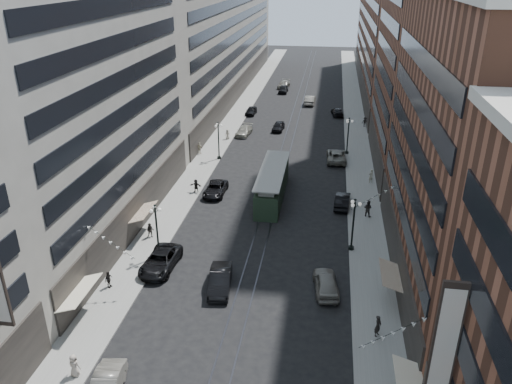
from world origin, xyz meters
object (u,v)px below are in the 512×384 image
Objects in this scene: streetcar at (272,185)px; car_2 at (161,261)px; pedestrian_7 at (368,208)px; pedestrian_extra_2 at (227,134)px; car_extra_0 at (284,84)px; car_4 at (326,283)px; pedestrian_1 at (74,365)px; car_7 at (216,189)px; lamppost_sw_far at (157,229)px; car_9 at (251,111)px; pedestrian_8 at (371,176)px; pedestrian_extra_0 at (378,326)px; car_12 at (337,112)px; car_10 at (342,201)px; pedestrian_6 at (200,148)px; lamppost_se_far at (353,223)px; lamppost_se_mid at (348,135)px; pedestrian_extra_1 at (109,280)px; car_14 at (310,100)px; pedestrian_2 at (150,230)px; car_extra_1 at (283,89)px; pedestrian_5 at (196,186)px; lamppost_sw_mid at (219,139)px; car_11 at (336,156)px; car_13 at (278,126)px; car_5 at (220,280)px.

streetcar is 2.27× the size of car_2.
pedestrian_7 reaches higher than pedestrian_extra_2.
car_extra_0 is at bearing -50.68° from pedestrian_7.
pedestrian_1 reaches higher than car_4.
lamppost_sw_far is at bearing -97.59° from car_7.
pedestrian_extra_2 is at bearing -91.84° from car_9.
pedestrian_8 is 29.81m from pedestrian_extra_0.
pedestrian_extra_2 reaches higher than car_12.
pedestrian_6 is (-20.90, 14.73, 0.26)m from car_10.
pedestrian_8 is at bearing -111.78° from car_10.
car_7 is at bearing -85.44° from pedestrian_1.
streetcar reaches higher than pedestrian_1.
lamppost_se_mid is at bearing 90.00° from lamppost_se_far.
streetcar is 8.55m from car_10.
pedestrian_extra_1 reaches higher than car_12.
car_9 is at bearing -1.44° from car_12.
car_9 is 0.80× the size of car_14.
pedestrian_1 is 34.81m from car_10.
pedestrian_7 reaches higher than pedestrian_2.
lamppost_se_mid is at bearing -101.94° from pedestrian_1.
car_14 is 35.51m from pedestrian_6.
car_extra_1 is at bearing 8.34° from pedestrian_extra_1.
car_7 reaches higher than car_12.
pedestrian_2 is at bearing 32.97° from car_10.
pedestrian_extra_2 is at bearing 77.30° from pedestrian_2.
car_10 reaches higher than car_7.
car_12 is 61.95m from pedestrian_extra_0.
pedestrian_5 is 1.07× the size of pedestrian_extra_1.
lamppost_sw_mid is 19.07m from lamppost_se_mid.
lamppost_se_mid is 18.28m from car_10.
car_11 is 43.01m from car_extra_1.
pedestrian_extra_1 is (-21.03, -9.62, -2.17)m from lamppost_se_far.
car_11 is (-1.54, -3.13, -2.28)m from lamppost_se_mid.
car_13 is at bearing 65.41° from lamppost_sw_mid.
car_13 is at bearing 80.60° from lamppost_sw_far.
pedestrian_5 is 20.96m from pedestrian_extra_2.
pedestrian_extra_0 is (-0.30, -20.09, -0.08)m from pedestrian_7.
streetcar is at bearing -97.86° from pedestrian_1.
pedestrian_extra_0 is at bearing -38.51° from pedestrian_2.
car_2 is 1.06× the size of car_extra_0.
pedestrian_extra_0 is (13.11, -4.39, 0.19)m from car_5.
pedestrian_6 is at bearing 82.69° from pedestrian_2.
lamppost_sw_far is 1.00× the size of lamppost_se_far.
lamppost_sw_mid is 28.98m from car_2.
pedestrian_1 reaches higher than car_5.
pedestrian_5 reaches higher than car_extra_0.
lamppost_se_far reaches higher than car_extra_1.
car_12 is 3.02× the size of pedestrian_extra_2.
pedestrian_1 is at bearing 63.09° from car_10.
pedestrian_extra_1 is (-23.90, -26.86, -0.15)m from pedestrian_8.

